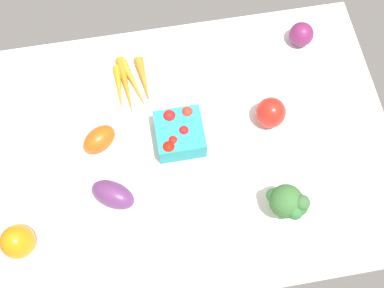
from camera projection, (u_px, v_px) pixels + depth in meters
tablecloth at (192, 148)px, 126.96cm from camera, size 104.00×76.00×2.00cm
broccoli_head at (289, 203)px, 113.17cm from camera, size 9.13×8.88×11.02cm
berry_basket at (179, 134)px, 123.51cm from camera, size 11.95×11.95×7.88cm
bell_pepper_orange at (18, 242)px, 112.01cm from camera, size 8.78×8.78×9.14cm
red_onion_center at (301, 34)px, 135.45cm from camera, size 6.78×6.78×6.78cm
carrot_bunch at (132, 84)px, 131.80cm from camera, size 10.01×17.54×2.68cm
roma_tomato at (99, 139)px, 123.63cm from camera, size 10.85×9.89×5.99cm
bell_pepper_red at (271, 113)px, 125.13cm from camera, size 10.20×10.20×8.49cm
eggplant at (113, 195)px, 117.85cm from camera, size 12.74×11.41×6.27cm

